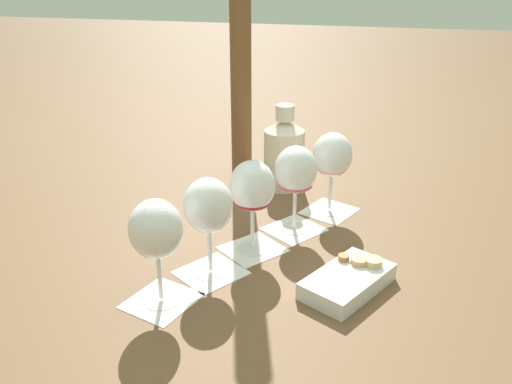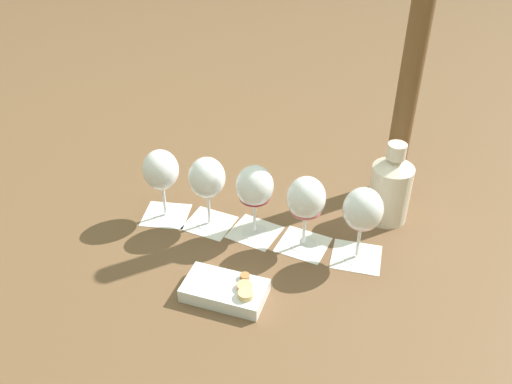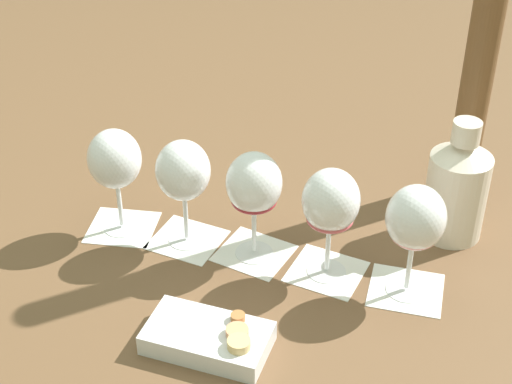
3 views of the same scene
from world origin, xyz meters
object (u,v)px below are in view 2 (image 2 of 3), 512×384
wine_glass_2 (257,188)px  ceramic_vase (390,187)px  wine_glass_0 (363,212)px  umbrella_pole (414,58)px  wine_glass_1 (306,200)px  wine_glass_4 (161,173)px  snack_dish (226,290)px  wine_glass_3 (207,180)px

wine_glass_2 → ceramic_vase: (-0.33, -0.01, -0.04)m
wine_glass_0 → umbrella_pole: 0.40m
ceramic_vase → umbrella_pole: bearing=-116.9°
wine_glass_2 → wine_glass_1: bearing=147.7°
wine_glass_1 → wine_glass_4: size_ratio=1.00×
wine_glass_0 → wine_glass_4: same height
wine_glass_2 → snack_dish: 0.25m
wine_glass_3 → wine_glass_4: same height
wine_glass_2 → wine_glass_4: (0.22, -0.10, -0.00)m
wine_glass_1 → umbrella_pole: (-0.29, -0.20, 0.24)m
ceramic_vase → umbrella_pole: umbrella_pole is taller
wine_glass_2 → ceramic_vase: ceramic_vase is taller
wine_glass_0 → ceramic_vase: bearing=-132.0°
wine_glass_2 → wine_glass_0: bearing=149.3°
ceramic_vase → wine_glass_1: bearing=17.1°
umbrella_pole → snack_dish: bearing=34.1°
wine_glass_0 → wine_glass_2: size_ratio=1.00×
ceramic_vase → umbrella_pole: 0.31m
wine_glass_4 → snack_dish: 0.34m
snack_dish → umbrella_pole: 0.69m
wine_glass_0 → wine_glass_2: (0.21, -0.13, 0.00)m
wine_glass_1 → umbrella_pole: size_ratio=0.25×
wine_glass_2 → snack_dish: size_ratio=0.94×
wine_glass_3 → ceramic_vase: bearing=174.1°
wine_glass_1 → ceramic_vase: bearing=-162.9°
wine_glass_0 → umbrella_pole: bearing=-125.2°
wine_glass_0 → umbrella_pole: size_ratio=0.25×
wine_glass_3 → wine_glass_2: bearing=154.5°
wine_glass_2 → wine_glass_3: size_ratio=1.00×
wine_glass_4 → wine_glass_0: bearing=151.8°
wine_glass_3 → umbrella_pole: size_ratio=0.25×
snack_dish → umbrella_pole: umbrella_pole is taller
wine_glass_3 → snack_dish: size_ratio=0.94×
wine_glass_0 → wine_glass_3: size_ratio=1.00×
snack_dish → wine_glass_2: bearing=-116.3°
wine_glass_4 → ceramic_vase: 0.55m
wine_glass_1 → wine_glass_3: 0.24m
wine_glass_1 → wine_glass_2: (0.10, -0.06, -0.00)m
wine_glass_1 → snack_dish: (0.20, 0.13, -0.11)m
wine_glass_0 → ceramic_vase: (-0.12, -0.13, -0.04)m
wine_glass_0 → wine_glass_4: (0.43, -0.23, 0.00)m
wine_glass_0 → snack_dish: 0.34m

